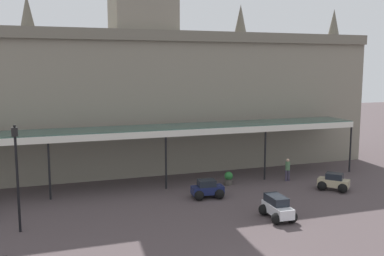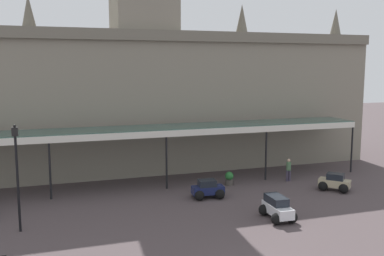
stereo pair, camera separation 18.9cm
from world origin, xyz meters
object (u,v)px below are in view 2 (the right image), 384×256
at_px(car_beige_sedan, 335,183).
at_px(car_navy_sedan, 208,190).
at_px(victorian_lamppost, 17,167).
at_px(planter_forecourt_centre, 229,178).
at_px(car_white_estate, 277,209).
at_px(pedestrian_near_entrance, 289,169).

height_order(car_beige_sedan, car_navy_sedan, same).
height_order(victorian_lamppost, planter_forecourt_centre, victorian_lamppost).
bearing_deg(car_navy_sedan, victorian_lamppost, -167.99).
relative_size(car_white_estate, car_navy_sedan, 1.08).
bearing_deg(victorian_lamppost, planter_forecourt_centre, 19.26).
bearing_deg(planter_forecourt_centre, car_navy_sedan, -136.51).
xyz_separation_m(car_navy_sedan, planter_forecourt_centre, (2.54, 2.41, -0.01)).
xyz_separation_m(pedestrian_near_entrance, planter_forecourt_centre, (-4.57, 0.38, -0.42)).
relative_size(car_navy_sedan, planter_forecourt_centre, 2.20).
xyz_separation_m(car_white_estate, car_navy_sedan, (-2.30, 4.91, -0.06)).
height_order(pedestrian_near_entrance, planter_forecourt_centre, pedestrian_near_entrance).
distance_m(pedestrian_near_entrance, planter_forecourt_centre, 4.61).
bearing_deg(pedestrian_near_entrance, victorian_lamppost, -166.43).
xyz_separation_m(car_navy_sedan, pedestrian_near_entrance, (7.12, 2.04, 0.41)).
bearing_deg(planter_forecourt_centre, pedestrian_near_entrance, -4.71).
relative_size(car_beige_sedan, pedestrian_near_entrance, 1.33).
height_order(car_beige_sedan, victorian_lamppost, victorian_lamppost).
distance_m(car_navy_sedan, victorian_lamppost, 11.77).
bearing_deg(pedestrian_near_entrance, car_white_estate, -124.76).
height_order(car_white_estate, victorian_lamppost, victorian_lamppost).
distance_m(car_white_estate, car_beige_sedan, 7.53).
relative_size(car_white_estate, pedestrian_near_entrance, 1.37).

